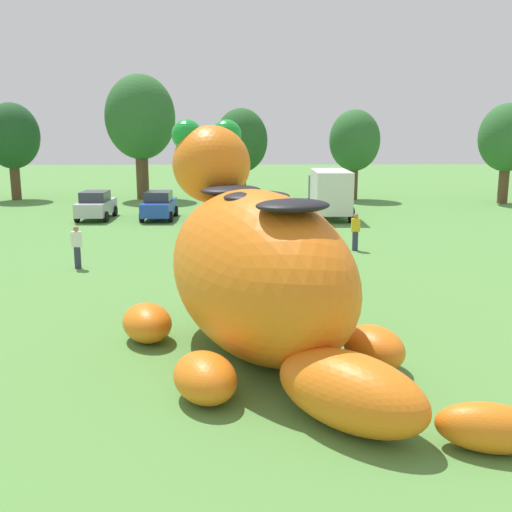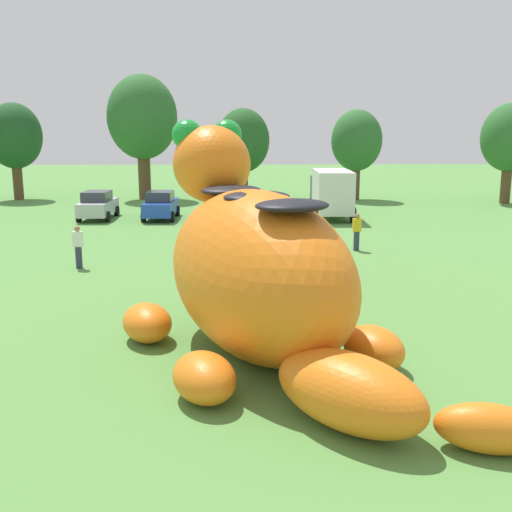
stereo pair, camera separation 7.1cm
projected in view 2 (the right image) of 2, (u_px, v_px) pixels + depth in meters
ground_plane at (297, 363)px, 14.29m from camera, size 160.00×160.00×0.00m
giant_inflatable_creature at (258, 271)px, 14.52m from camera, size 8.64×9.85×5.71m
car_silver at (98, 205)px, 36.81m from camera, size 1.96×4.11×1.72m
car_blue at (161, 205)px, 36.78m from camera, size 1.99×4.13×1.72m
car_black at (225, 207)px, 36.05m from camera, size 1.94×4.10×1.72m
box_truck at (331, 192)px, 37.50m from camera, size 2.44×6.44×2.95m
tree_left at (14, 137)px, 46.12m from camera, size 4.16×4.16×7.39m
tree_mid_left at (142, 118)px, 46.28m from camera, size 5.36×5.36×9.51m
tree_centre_left at (243, 141)px, 44.49m from camera, size 3.89×3.89×6.91m
tree_centre at (357, 141)px, 46.10m from camera, size 3.87×3.87×6.88m
tree_centre_right at (510, 138)px, 43.64m from camera, size 4.09×4.09×7.26m
spectator_near_inflatable at (357, 232)px, 27.28m from camera, size 0.38×0.26×1.71m
spectator_mid_field at (222, 222)px, 30.26m from camera, size 0.38×0.26×1.71m
spectator_by_cars at (234, 271)px, 19.85m from camera, size 0.38×0.26×1.71m
spectator_wandering at (319, 259)px, 21.66m from camera, size 0.38×0.26×1.71m
spectator_far_side at (78, 247)px, 23.82m from camera, size 0.38×0.26×1.71m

